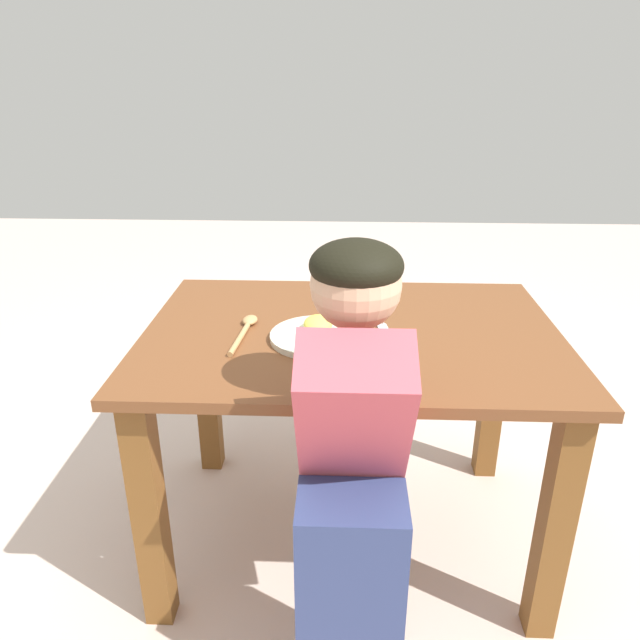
% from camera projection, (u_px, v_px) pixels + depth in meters
% --- Properties ---
extents(ground_plane, '(8.00, 8.00, 0.00)m').
position_uv_depth(ground_plane, '(347.00, 531.00, 1.83)').
color(ground_plane, beige).
extents(dining_table, '(1.09, 0.77, 0.68)m').
position_uv_depth(dining_table, '(351.00, 374.00, 1.62)').
color(dining_table, brown).
rests_on(dining_table, ground_plane).
extents(plate, '(0.25, 0.25, 0.05)m').
position_uv_depth(plate, '(318.00, 334.00, 1.51)').
color(plate, beige).
rests_on(plate, dining_table).
extents(fork, '(0.05, 0.23, 0.01)m').
position_uv_depth(fork, '(387.00, 337.00, 1.52)').
color(fork, silver).
rests_on(fork, dining_table).
extents(spoon, '(0.05, 0.24, 0.02)m').
position_uv_depth(spoon, '(245.00, 328.00, 1.56)').
color(spoon, tan).
rests_on(spoon, dining_table).
extents(person, '(0.22, 0.48, 1.01)m').
position_uv_depth(person, '(351.00, 473.00, 1.21)').
color(person, navy).
rests_on(person, ground_plane).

